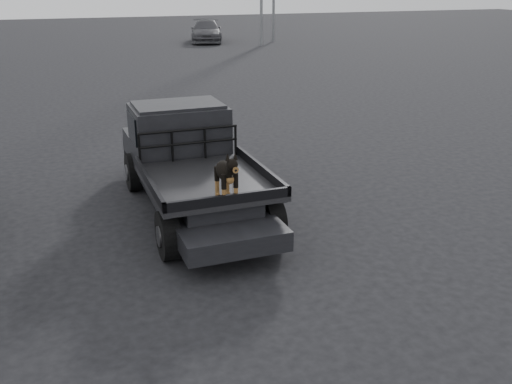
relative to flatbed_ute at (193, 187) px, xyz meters
name	(u,v)px	position (x,y,z in m)	size (l,w,h in m)	color
ground	(183,278)	(-0.79, -2.37, -0.46)	(120.00, 120.00, 0.00)	black
flatbed_ute	(193,187)	(0.00, 0.00, 0.00)	(2.00, 5.40, 0.92)	black
ute_cab	(179,126)	(0.00, 0.95, 0.90)	(1.72, 1.30, 0.88)	black
headache_rack	(189,145)	(0.00, 0.20, 0.74)	(1.80, 0.08, 0.55)	black
dog	(226,175)	(0.03, -1.90, 0.83)	(0.32, 0.60, 0.74)	black
distant_car_b	(206,31)	(8.33, 28.64, 0.24)	(1.96, 4.83, 1.40)	#454549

